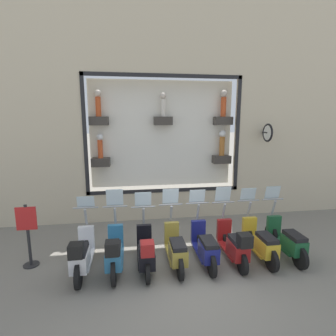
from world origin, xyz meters
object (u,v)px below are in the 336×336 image
(scooter_green_0, at_px, (287,240))
(scooter_teal_6, at_px, (114,252))
(scooter_red_2, at_px, (234,244))
(scooter_white_7, at_px, (82,254))
(scooter_yellow_1, at_px, (260,242))
(scooter_black_5, at_px, (146,251))
(shop_sign_post, at_px, (28,234))
(scooter_olive_4, at_px, (176,248))
(scooter_navy_3, at_px, (205,246))

(scooter_green_0, bearing_deg, scooter_teal_6, 90.73)
(scooter_red_2, relative_size, scooter_white_7, 0.99)
(scooter_yellow_1, bearing_deg, scooter_black_5, 91.43)
(scooter_teal_6, xyz_separation_m, scooter_white_7, (-0.00, 0.71, -0.00))
(scooter_teal_6, height_order, shop_sign_post, scooter_teal_6)
(scooter_white_7, relative_size, shop_sign_post, 1.20)
(scooter_white_7, bearing_deg, scooter_olive_4, -88.48)
(scooter_olive_4, bearing_deg, scooter_teal_6, 92.16)
(scooter_red_2, xyz_separation_m, scooter_teal_6, (0.01, 2.84, 0.02))
(scooter_green_0, xyz_separation_m, scooter_teal_6, (-0.05, 4.26, 0.05))
(scooter_red_2, relative_size, scooter_teal_6, 0.99)
(shop_sign_post, bearing_deg, scooter_green_0, -94.59)
(scooter_yellow_1, xyz_separation_m, scooter_olive_4, (0.00, 2.13, -0.00))
(scooter_olive_4, distance_m, scooter_black_5, 0.71)
(scooter_yellow_1, relative_size, shop_sign_post, 1.19)
(scooter_olive_4, bearing_deg, shop_sign_post, 81.62)
(scooter_navy_3, bearing_deg, scooter_white_7, 91.13)
(scooter_yellow_1, bearing_deg, scooter_white_7, 90.76)
(scooter_olive_4, height_order, shop_sign_post, scooter_olive_4)
(scooter_black_5, distance_m, shop_sign_post, 2.79)
(scooter_green_0, relative_size, scooter_yellow_1, 1.00)
(scooter_red_2, bearing_deg, scooter_white_7, 89.90)
(scooter_green_0, bearing_deg, scooter_navy_3, 90.03)
(scooter_red_2, bearing_deg, shop_sign_post, 83.33)
(scooter_black_5, distance_m, scooter_teal_6, 0.71)
(scooter_olive_4, distance_m, scooter_white_7, 2.13)
(scooter_black_5, bearing_deg, scooter_olive_4, -84.30)
(scooter_green_0, relative_size, shop_sign_post, 1.19)
(scooter_white_7, height_order, shop_sign_post, scooter_white_7)
(scooter_yellow_1, relative_size, scooter_navy_3, 1.00)
(scooter_red_2, bearing_deg, scooter_navy_3, 85.02)
(scooter_yellow_1, distance_m, scooter_black_5, 2.84)
(scooter_navy_3, bearing_deg, shop_sign_post, 83.04)
(scooter_teal_6, bearing_deg, shop_sign_post, 74.42)
(scooter_navy_3, relative_size, scooter_white_7, 1.00)
(scooter_yellow_1, bearing_deg, scooter_olive_4, 89.99)
(scooter_green_0, height_order, scooter_teal_6, scooter_teal_6)
(scooter_red_2, height_order, scooter_olive_4, same)
(scooter_olive_4, xyz_separation_m, scooter_teal_6, (-0.05, 1.42, 0.05))
(scooter_red_2, distance_m, scooter_white_7, 3.55)
(scooter_yellow_1, relative_size, scooter_olive_4, 1.00)
(scooter_black_5, bearing_deg, scooter_teal_6, 88.59)
(scooter_yellow_1, distance_m, shop_sign_post, 5.58)
(scooter_navy_3, relative_size, scooter_teal_6, 1.00)
(scooter_navy_3, height_order, scooter_olive_4, scooter_olive_4)
(shop_sign_post, bearing_deg, scooter_white_7, -113.49)
(scooter_yellow_1, distance_m, scooter_navy_3, 1.42)
(scooter_navy_3, relative_size, shop_sign_post, 1.19)
(scooter_green_0, height_order, scooter_red_2, scooter_red_2)
(scooter_black_5, height_order, shop_sign_post, scooter_black_5)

